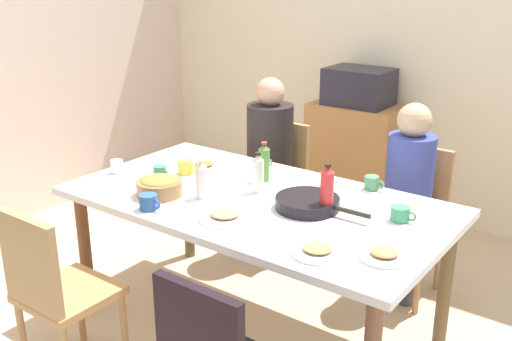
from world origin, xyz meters
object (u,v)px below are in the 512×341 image
object	(u,v)px
chair_1	(411,212)
cup_2	(263,161)
bottle_3	(201,180)
bowl_0	(159,186)
microwave	(359,87)
cup_6	(401,214)
side_cabinet	(355,160)
chair_0	(53,287)
serving_pan	(308,203)
dining_table	(256,212)
person_1	(408,186)
plate_3	(318,250)
person_3	(269,151)
cup_4	(149,202)
plate_2	(384,255)
bottle_1	(258,174)
cup_0	(160,173)
cup_1	(117,167)
chair_3	(276,179)
bottle_0	(327,191)
plate_0	(225,216)
plate_1	(204,166)
cup_3	(372,183)
bottle_2	(264,163)

from	to	relation	value
chair_1	cup_2	xyz separation A→B (m)	(-0.74, -0.51, 0.32)
chair_1	bottle_3	size ratio (longest dim) A/B	4.31
bowl_0	microwave	size ratio (longest dim) A/B	0.50
cup_6	side_cabinet	world-z (taller)	side_cabinet
chair_0	serving_pan	bearing A→B (deg)	50.35
chair_0	cup_2	xyz separation A→B (m)	(0.25, 1.31, 0.32)
dining_table	bottle_3	size ratio (longest dim) A/B	9.44
person_1	bottle_3	distance (m)	1.23
plate_3	bottle_3	size ratio (longest dim) A/B	1.09
person_3	cup_4	distance (m)	1.27
plate_2	bottle_1	world-z (taller)	bottle_1
cup_0	bowl_0	bearing A→B (deg)	-46.30
cup_1	cup_2	xyz separation A→B (m)	(0.63, 0.56, 0.01)
serving_pan	chair_0	bearing A→B (deg)	-129.65
chair_3	side_cabinet	bearing A→B (deg)	79.46
chair_1	side_cabinet	xyz separation A→B (m)	(-0.82, 0.87, -0.06)
microwave	dining_table	bearing A→B (deg)	-79.47
dining_table	plate_2	distance (m)	0.85
cup_2	microwave	world-z (taller)	microwave
person_3	cup_2	size ratio (longest dim) A/B	11.36
dining_table	cup_6	size ratio (longest dim) A/B	15.68
person_1	dining_table	bearing A→B (deg)	-121.05
cup_4	bottle_0	bearing A→B (deg)	31.80
plate_0	bottle_0	xyz separation A→B (m)	(0.36, 0.32, 0.11)
person_3	cup_4	size ratio (longest dim) A/B	9.78
cup_0	dining_table	bearing A→B (deg)	10.07
plate_2	cup_2	size ratio (longest dim) A/B	1.95
plate_1	chair_0	bearing A→B (deg)	-87.99
plate_0	side_cabinet	size ratio (longest dim) A/B	0.28
plate_0	cup_1	xyz separation A→B (m)	(-0.92, 0.14, 0.02)
plate_1	cup_6	xyz separation A→B (m)	(1.25, -0.04, 0.02)
cup_2	bottle_0	bearing A→B (deg)	-30.14
plate_2	cup_3	world-z (taller)	cup_3
bottle_1	microwave	size ratio (longest dim) A/B	0.46
bottle_1	plate_3	bearing A→B (deg)	-34.67
dining_table	bottle_1	bearing A→B (deg)	118.79
cup_2	cup_3	xyz separation A→B (m)	(0.67, 0.07, -0.01)
cup_4	bottle_3	bearing A→B (deg)	67.81
bottle_2	cup_4	bearing A→B (deg)	-108.07
person_1	bottle_2	world-z (taller)	person_1
person_1	cup_0	world-z (taller)	person_1
plate_2	plate_3	bearing A→B (deg)	-151.99
plate_1	cup_4	bearing A→B (deg)	-72.95
serving_pan	cup_2	xyz separation A→B (m)	(-0.53, 0.36, 0.02)
microwave	person_1	bearing A→B (deg)	-49.43
cup_2	side_cabinet	distance (m)	1.44
plate_1	bottle_1	xyz separation A→B (m)	(0.49, -0.13, 0.09)
plate_0	cup_2	size ratio (longest dim) A/B	2.36
chair_3	cup_0	world-z (taller)	chair_3
person_3	cup_4	xyz separation A→B (m)	(0.16, -1.26, 0.08)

